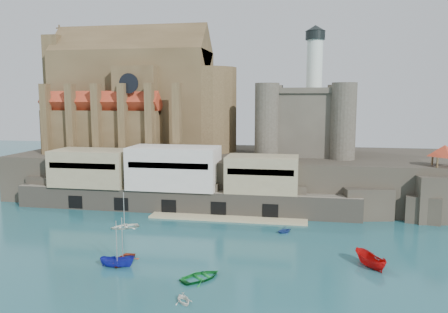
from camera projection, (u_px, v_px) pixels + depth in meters
name	position (u px, v px, depth m)	size (l,w,h in m)	color
ground	(194.00, 251.00, 65.58)	(300.00, 300.00, 0.00)	#1A4D56
promontory	(234.00, 174.00, 103.36)	(100.00, 36.00, 10.00)	#28241E
quay	(173.00, 181.00, 89.08)	(70.00, 12.00, 13.05)	#6C6456
church	(140.00, 101.00, 107.73)	(47.00, 25.93, 30.51)	#4F3D24
castle_keep	(305.00, 118.00, 100.37)	(21.20, 21.20, 29.30)	#433F35
rock_outcrop	(442.00, 198.00, 82.82)	(14.50, 10.50, 8.70)	#28241E
pavilion	(445.00, 152.00, 81.82)	(6.40, 6.40, 5.40)	#4F3D24
boat_0	(123.00, 262.00, 61.07)	(3.82, 1.11, 5.35)	#972E13
boat_1	(183.00, 303.00, 48.96)	(2.45, 1.50, 2.84)	white
boat_2	(117.00, 267.00, 59.46)	(1.80, 1.84, 4.78)	#171E9C
boat_3	(201.00, 279.00, 55.44)	(4.00, 1.16, 5.61)	#14822F
boat_5	(369.00, 267.00, 59.44)	(2.17, 2.23, 5.76)	#BE0C0C
boat_6	(125.00, 228.00, 77.25)	(3.58, 1.04, 5.02)	white
boat_7	(284.00, 232.00, 74.56)	(2.47, 1.51, 2.86)	navy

